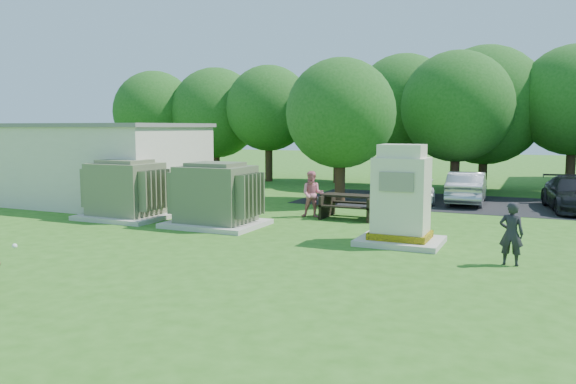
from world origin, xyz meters
The scene contains 14 objects.
ground centered at (0.00, 0.00, 0.00)m, with size 120.00×120.00×0.00m, color #2D6619.
service_building centered at (-11.00, 7.00, 1.60)m, with size 10.00×5.00×3.20m, color beige.
service_building_roof centered at (-11.00, 7.00, 3.27)m, with size 10.20×5.20×0.15m, color slate.
parking_strip centered at (7.00, 13.50, 0.01)m, with size 20.00×6.00×0.01m, color #232326.
transformer_left centered at (-6.50, 4.50, 0.97)m, with size 3.00×2.40×2.07m.
transformer_right centered at (-2.80, 4.50, 0.97)m, with size 3.00×2.40×2.07m.
generator_cabinet centered at (3.31, 4.19, 1.20)m, with size 2.25×1.84×2.74m.
picnic_table centered at (0.70, 7.73, 0.53)m, with size 1.98×1.49×0.85m.
person_by_generator centered at (6.21, 2.86, 0.74)m, with size 0.54×0.36×1.49m, color black.
person_at_picnic centered at (-0.60, 7.42, 0.83)m, with size 0.81×0.63×1.66m, color pink.
car_white centered at (1.61, 13.44, 0.74)m, with size 1.75×4.35×1.48m, color white.
car_silver_a centered at (3.94, 13.47, 0.67)m, with size 1.43×4.10×1.35m, color #A1A2A6.
car_dark centered at (7.92, 13.03, 0.65)m, with size 1.81×4.45×1.29m, color black.
tree_row centered at (1.75, 18.50, 4.15)m, with size 41.30×13.30×7.30m.
Camera 1 is at (6.81, -10.93, 3.21)m, focal length 35.00 mm.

